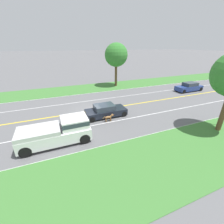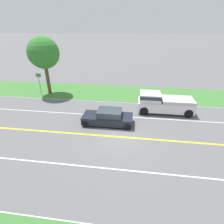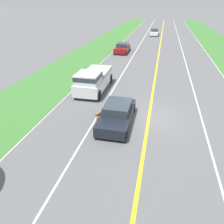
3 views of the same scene
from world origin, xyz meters
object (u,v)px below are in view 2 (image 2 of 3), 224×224
Objects in this scene: dog at (111,113)px; pickup_truck at (163,103)px; ego_car at (108,117)px; roadside_tree_right_near at (44,53)px; street_sign at (39,82)px.

dog is 5.41m from pickup_truck.
ego_car is 0.64× the size of roadside_tree_right_near.
dog is at bearing 110.54° from pickup_truck.
ego_car is 11.81m from roadside_tree_right_near.
pickup_truck is 14.99m from street_sign.
ego_car is 1.60× the size of street_sign.
pickup_truck is at bearing -104.42° from roadside_tree_right_near.
dog is 11.26m from roadside_tree_right_near.
roadside_tree_right_near is (5.43, 8.74, 4.57)m from dog.
roadside_tree_right_near reaches higher than street_sign.
roadside_tree_right_near is at bearing 59.98° from dog.
roadside_tree_right_near is at bearing 52.47° from ego_car.
roadside_tree_right_near reaches higher than ego_car.
ego_car is 11.43m from street_sign.
dog is 10.88m from street_sign.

